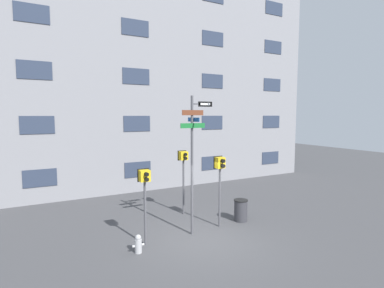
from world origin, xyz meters
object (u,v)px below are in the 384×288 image
(trash_bin, at_px, (241,210))
(street_sign_pole, at_px, (194,153))
(pedestrian_signal_left, at_px, (145,186))
(pedestrian_signal_right, at_px, (220,171))
(pedestrian_signal_across, at_px, (183,164))
(fire_hydrant, at_px, (138,244))

(trash_bin, bearing_deg, street_sign_pole, -173.21)
(pedestrian_signal_left, height_order, trash_bin, pedestrian_signal_left)
(trash_bin, bearing_deg, pedestrian_signal_right, -173.81)
(pedestrian_signal_across, height_order, trash_bin, pedestrian_signal_across)
(street_sign_pole, distance_m, pedestrian_signal_across, 2.36)
(pedestrian_signal_left, relative_size, pedestrian_signal_across, 0.92)
(street_sign_pole, distance_m, pedestrian_signal_right, 1.46)
(pedestrian_signal_left, relative_size, pedestrian_signal_right, 0.93)
(street_sign_pole, relative_size, trash_bin, 5.65)
(pedestrian_signal_left, height_order, pedestrian_signal_across, pedestrian_signal_across)
(pedestrian_signal_left, distance_m, fire_hydrant, 1.80)
(street_sign_pole, bearing_deg, pedestrian_signal_across, 72.60)
(trash_bin, bearing_deg, fire_hydrant, -170.35)
(fire_hydrant, bearing_deg, pedestrian_signal_left, 48.67)
(fire_hydrant, height_order, trash_bin, trash_bin)
(street_sign_pole, relative_size, fire_hydrant, 8.53)
(pedestrian_signal_right, height_order, fire_hydrant, pedestrian_signal_right)
(pedestrian_signal_across, distance_m, fire_hydrant, 4.32)
(street_sign_pole, height_order, pedestrian_signal_left, street_sign_pole)
(pedestrian_signal_left, xyz_separation_m, pedestrian_signal_across, (2.48, 2.17, 0.18))
(pedestrian_signal_left, height_order, fire_hydrant, pedestrian_signal_left)
(street_sign_pole, distance_m, fire_hydrant, 3.48)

